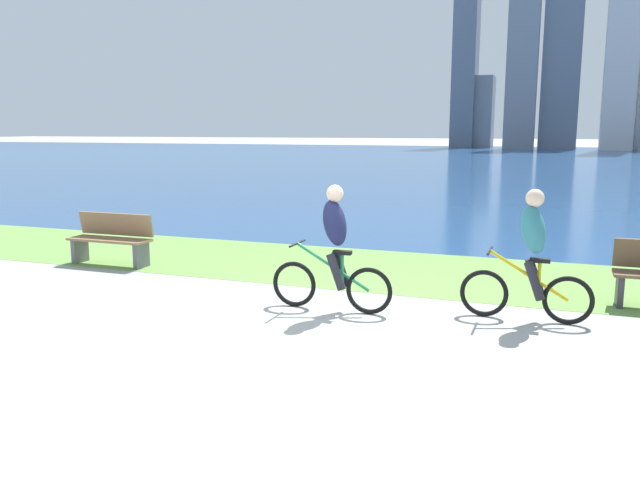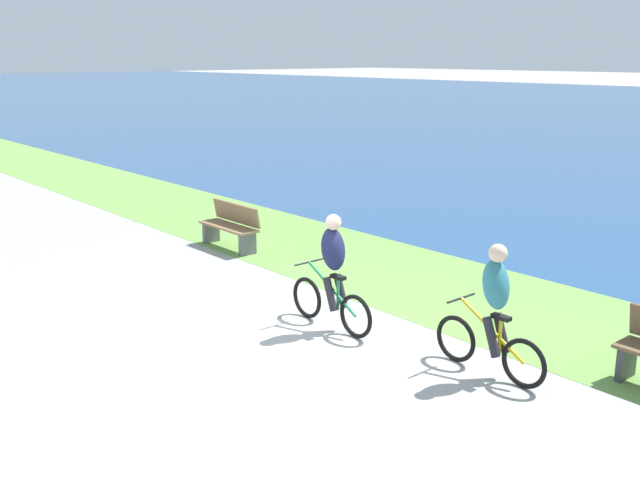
# 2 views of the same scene
# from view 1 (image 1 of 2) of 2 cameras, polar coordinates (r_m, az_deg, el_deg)

# --- Properties ---
(ground_plane) EXTENTS (300.00, 300.00, 0.00)m
(ground_plane) POSITION_cam_1_polar(r_m,az_deg,el_deg) (7.91, 0.39, -7.47)
(ground_plane) COLOR #9E9E99
(grass_strip_bayside) EXTENTS (120.00, 3.25, 0.01)m
(grass_strip_bayside) POSITION_cam_1_polar(r_m,az_deg,el_deg) (10.92, 6.23, -2.63)
(grass_strip_bayside) COLOR #6B9947
(grass_strip_bayside) RESTS_ON ground
(bay_water_surface) EXTENTS (300.00, 77.53, 0.00)m
(bay_water_surface) POSITION_cam_1_polar(r_m,az_deg,el_deg) (50.86, 17.55, 6.77)
(bay_water_surface) COLOR navy
(bay_water_surface) RESTS_ON ground
(cyclist_lead) EXTENTS (1.65, 0.52, 1.65)m
(cyclist_lead) POSITION_cam_1_polar(r_m,az_deg,el_deg) (8.29, 1.23, -0.75)
(cyclist_lead) COLOR black
(cyclist_lead) RESTS_ON ground
(cyclist_trailing) EXTENTS (1.60, 0.52, 1.64)m
(cyclist_trailing) POSITION_cam_1_polar(r_m,az_deg,el_deg) (8.26, 18.22, -1.31)
(cyclist_trailing) COLOR black
(cyclist_trailing) RESTS_ON ground
(bench_far_along_path) EXTENTS (1.50, 0.47, 0.90)m
(bench_far_along_path) POSITION_cam_1_polar(r_m,az_deg,el_deg) (11.79, -18.04, 0.07)
(bench_far_along_path) COLOR olive
(bench_far_along_path) RESTS_ON ground
(city_skyline_far_shore) EXTENTS (33.01, 10.78, 25.94)m
(city_skyline_far_shore) POSITION_cam_1_polar(r_m,az_deg,el_deg) (81.42, 21.48, 14.00)
(city_skyline_far_shore) COLOR slate
(city_skyline_far_shore) RESTS_ON ground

